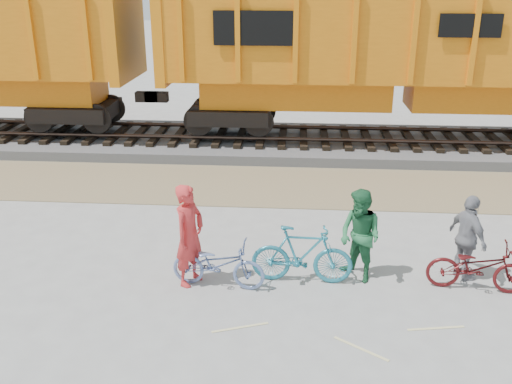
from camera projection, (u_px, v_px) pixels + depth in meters
ground at (305, 302)px, 9.44m from camera, size 120.00×120.00×0.00m
gravel_strip at (304, 186)px, 14.56m from camera, size 120.00×3.00×0.02m
ballast_bed at (303, 143)px, 17.77m from camera, size 120.00×4.00×0.30m
track at (304, 133)px, 17.65m from camera, size 120.00×2.60×0.24m
hopper_car_center at (402, 51)px, 16.55m from camera, size 14.00×3.13×4.65m
bicycle_blue at (218, 264)px, 9.79m from camera, size 1.69×0.77×0.86m
bicycle_teal at (302, 255)px, 9.89m from camera, size 1.78×0.56×1.06m
bicycle_maroon at (477, 267)px, 9.67m from camera, size 1.72×0.78×0.87m
person_solo at (189, 235)px, 9.74m from camera, size 0.68×0.79×1.82m
person_man at (360, 236)px, 9.90m from camera, size 1.01×1.02×1.67m
person_woman at (468, 238)px, 9.93m from camera, size 0.71×1.00×1.57m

